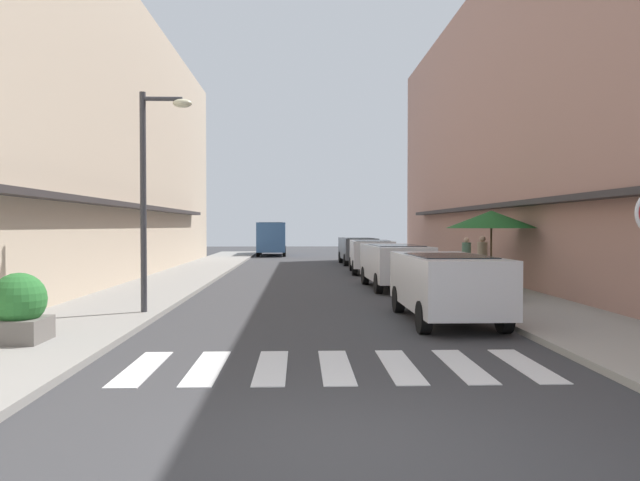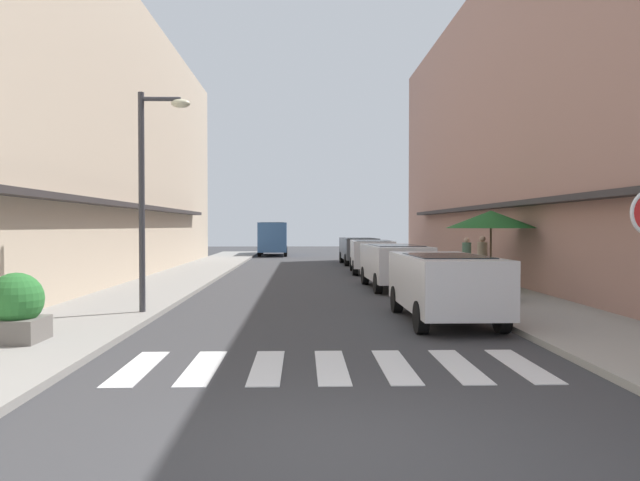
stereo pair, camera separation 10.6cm
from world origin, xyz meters
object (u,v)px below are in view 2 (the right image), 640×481
parked_car_near (444,280)px  planter_midblock (498,282)px  planter_corner (16,308)px  parked_car_far (372,253)px  cafe_umbrella (491,220)px  parked_car_distant (359,248)px  pedestrian_walking_near (482,258)px  pedestrian_walking_far (467,257)px  street_lamp (150,177)px  parked_car_mid (395,261)px  delivery_van (273,236)px

parked_car_near → planter_midblock: size_ratio=4.13×
planter_corner → parked_car_near: bearing=18.0°
parked_car_far → cafe_umbrella: size_ratio=1.46×
parked_car_distant → pedestrian_walking_near: (3.11, -12.29, 0.06)m
parked_car_distant → planter_midblock: size_ratio=3.89×
parked_car_far → planter_midblock: bearing=-78.9°
planter_corner → planter_midblock: 11.43m
planter_corner → pedestrian_walking_far: bearing=47.7°
parked_car_far → street_lamp: size_ratio=0.81×
street_lamp → planter_midblock: (8.68, 1.86, -2.60)m
parked_car_near → parked_car_far: bearing=90.0°
planter_corner → street_lamp: bearing=68.4°
parked_car_distant → planter_corner: bearing=-109.6°
street_lamp → cafe_umbrella: (9.36, 4.62, -0.92)m
planter_corner → pedestrian_walking_far: size_ratio=0.76×
cafe_umbrella → planter_corner: 13.59m
parked_car_distant → cafe_umbrella: (2.79, -14.21, 1.38)m
parked_car_mid → parked_car_near: bearing=-90.0°
parked_car_distant → parked_car_far: bearing=-90.0°
parked_car_near → pedestrian_walking_far: size_ratio=2.81×
pedestrian_walking_far → planter_corner: bearing=-103.9°
parked_car_mid → pedestrian_walking_near: bearing=9.7°
parked_car_mid → delivery_van: 23.54m
street_lamp → planter_midblock: bearing=12.1°
planter_midblock → pedestrian_walking_far: 6.97m
delivery_van → planter_corner: bearing=-94.9°
pedestrian_walking_near → planter_midblock: bearing=-33.2°
parked_car_near → street_lamp: bearing=171.8°
parked_car_distant → pedestrian_walking_far: size_ratio=2.65×
parked_car_near → parked_car_far: 13.60m
parked_car_distant → planter_midblock: bearing=-82.9°
parked_car_far → parked_car_distant: (-0.00, 6.17, 0.00)m
parked_car_distant → cafe_umbrella: cafe_umbrella is taller
parked_car_distant → cafe_umbrella: bearing=-78.9°
pedestrian_walking_far → cafe_umbrella: bearing=-67.0°
parked_car_near → parked_car_far: (0.00, 13.60, -0.00)m
parked_car_distant → cafe_umbrella: size_ratio=1.47×
pedestrian_walking_near → parked_car_far: bearing=-174.3°
cafe_umbrella → pedestrian_walking_far: size_ratio=1.80×
parked_car_distant → pedestrian_walking_far: bearing=-72.5°
parked_car_mid → parked_car_far: size_ratio=1.10×
parked_car_far → pedestrian_walking_near: bearing=-63.1°
street_lamp → parked_car_mid: bearing=42.5°
parked_car_far → cafe_umbrella: 8.62m
parked_car_mid → delivery_van: size_ratio=0.83×
planter_midblock → parked_car_near: bearing=-127.0°
street_lamp → planter_midblock: street_lamp is taller
street_lamp → pedestrian_walking_far: bearing=41.9°
delivery_van → parked_car_distant: bearing=-63.0°
planter_corner → pedestrian_walking_far: pedestrian_walking_far is taller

